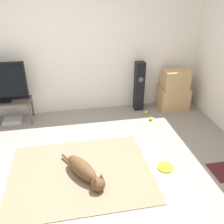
{
  "coord_description": "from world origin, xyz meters",
  "views": [
    {
      "loc": [
        -0.04,
        -2.51,
        2.3
      ],
      "look_at": [
        0.63,
        0.98,
        0.45
      ],
      "focal_mm": 40.0,
      "sensor_mm": 36.0,
      "label": 1
    }
  ],
  "objects_px": {
    "tv_stand": "(3,104)",
    "tennis_ball_near_speaker": "(146,112)",
    "floor_speaker": "(139,86)",
    "game_console": "(13,120)",
    "frisbee": "(165,167)",
    "cardboard_box_lower": "(173,98)",
    "dog": "(84,171)",
    "tennis_ball_by_boxes": "(151,119)",
    "cardboard_box_upper": "(175,79)"
  },
  "relations": [
    {
      "from": "floor_speaker",
      "to": "tv_stand",
      "type": "xyz_separation_m",
      "value": [
        -2.55,
        -0.08,
        -0.12
      ]
    },
    {
      "from": "cardboard_box_lower",
      "to": "tennis_ball_by_boxes",
      "type": "distance_m",
      "value": 0.77
    },
    {
      "from": "cardboard_box_upper",
      "to": "tv_stand",
      "type": "distance_m",
      "value": 3.25
    },
    {
      "from": "tennis_ball_by_boxes",
      "to": "tennis_ball_near_speaker",
      "type": "height_order",
      "value": "same"
    },
    {
      "from": "dog",
      "to": "tv_stand",
      "type": "distance_m",
      "value": 2.2
    },
    {
      "from": "cardboard_box_upper",
      "to": "floor_speaker",
      "type": "xyz_separation_m",
      "value": [
        -0.7,
        0.1,
        -0.13
      ]
    },
    {
      "from": "frisbee",
      "to": "tv_stand",
      "type": "height_order",
      "value": "tv_stand"
    },
    {
      "from": "cardboard_box_lower",
      "to": "game_console",
      "type": "distance_m",
      "value": 3.14
    },
    {
      "from": "dog",
      "to": "frisbee",
      "type": "height_order",
      "value": "dog"
    },
    {
      "from": "cardboard_box_lower",
      "to": "tv_stand",
      "type": "xyz_separation_m",
      "value": [
        -3.25,
        -0.0,
        0.15
      ]
    },
    {
      "from": "floor_speaker",
      "to": "game_console",
      "type": "relative_size",
      "value": 3.03
    },
    {
      "from": "tennis_ball_by_boxes",
      "to": "tv_stand",
      "type": "bearing_deg",
      "value": 170.68
    },
    {
      "from": "frisbee",
      "to": "tv_stand",
      "type": "relative_size",
      "value": 0.22
    },
    {
      "from": "dog",
      "to": "tennis_ball_near_speaker",
      "type": "xyz_separation_m",
      "value": [
        1.36,
        1.6,
        -0.09
      ]
    },
    {
      "from": "tennis_ball_near_speaker",
      "to": "game_console",
      "type": "bearing_deg",
      "value": 176.71
    },
    {
      "from": "dog",
      "to": "cardboard_box_upper",
      "type": "relative_size",
      "value": 1.7
    },
    {
      "from": "tennis_ball_by_boxes",
      "to": "game_console",
      "type": "bearing_deg",
      "value": 170.67
    },
    {
      "from": "dog",
      "to": "tennis_ball_by_boxes",
      "type": "distance_m",
      "value": 1.9
    },
    {
      "from": "dog",
      "to": "tv_stand",
      "type": "xyz_separation_m",
      "value": [
        -1.29,
        1.76,
        0.25
      ]
    },
    {
      "from": "dog",
      "to": "cardboard_box_lower",
      "type": "height_order",
      "value": "cardboard_box_lower"
    },
    {
      "from": "floor_speaker",
      "to": "tv_stand",
      "type": "bearing_deg",
      "value": -178.11
    },
    {
      "from": "frisbee",
      "to": "cardboard_box_upper",
      "type": "height_order",
      "value": "cardboard_box_upper"
    },
    {
      "from": "tennis_ball_by_boxes",
      "to": "cardboard_box_lower",
      "type": "bearing_deg",
      "value": 35.96
    },
    {
      "from": "tv_stand",
      "to": "game_console",
      "type": "relative_size",
      "value": 3.1
    },
    {
      "from": "dog",
      "to": "game_console",
      "type": "relative_size",
      "value": 2.58
    },
    {
      "from": "cardboard_box_lower",
      "to": "tv_stand",
      "type": "distance_m",
      "value": 3.25
    },
    {
      "from": "floor_speaker",
      "to": "cardboard_box_upper",
      "type": "bearing_deg",
      "value": -8.19
    },
    {
      "from": "frisbee",
      "to": "tennis_ball_by_boxes",
      "type": "distance_m",
      "value": 1.36
    },
    {
      "from": "cardboard_box_lower",
      "to": "tennis_ball_near_speaker",
      "type": "relative_size",
      "value": 8.75
    },
    {
      "from": "tv_stand",
      "to": "tennis_ball_near_speaker",
      "type": "relative_size",
      "value": 15.17
    },
    {
      "from": "floor_speaker",
      "to": "game_console",
      "type": "xyz_separation_m",
      "value": [
        -2.43,
        -0.1,
        -0.45
      ]
    },
    {
      "from": "cardboard_box_upper",
      "to": "game_console",
      "type": "bearing_deg",
      "value": -179.96
    },
    {
      "from": "dog",
      "to": "cardboard_box_upper",
      "type": "height_order",
      "value": "cardboard_box_upper"
    },
    {
      "from": "cardboard_box_lower",
      "to": "tennis_ball_by_boxes",
      "type": "relative_size",
      "value": 8.75
    },
    {
      "from": "frisbee",
      "to": "cardboard_box_upper",
      "type": "bearing_deg",
      "value": 64.59
    },
    {
      "from": "cardboard_box_upper",
      "to": "tennis_ball_near_speaker",
      "type": "distance_m",
      "value": 0.85
    },
    {
      "from": "frisbee",
      "to": "game_console",
      "type": "xyz_separation_m",
      "value": [
        -2.3,
        1.75,
        0.02
      ]
    },
    {
      "from": "cardboard_box_lower",
      "to": "game_console",
      "type": "xyz_separation_m",
      "value": [
        -3.14,
        -0.02,
        -0.18
      ]
    },
    {
      "from": "cardboard_box_upper",
      "to": "tennis_ball_by_boxes",
      "type": "xyz_separation_m",
      "value": [
        -0.59,
        -0.42,
        -0.59
      ]
    },
    {
      "from": "dog",
      "to": "tennis_ball_by_boxes",
      "type": "relative_size",
      "value": 12.59
    },
    {
      "from": "floor_speaker",
      "to": "tennis_ball_by_boxes",
      "type": "relative_size",
      "value": 14.82
    },
    {
      "from": "game_console",
      "to": "frisbee",
      "type": "bearing_deg",
      "value": -37.32
    },
    {
      "from": "tennis_ball_by_boxes",
      "to": "cardboard_box_upper",
      "type": "bearing_deg",
      "value": 35.25
    },
    {
      "from": "dog",
      "to": "tv_stand",
      "type": "height_order",
      "value": "tv_stand"
    },
    {
      "from": "cardboard_box_upper",
      "to": "tennis_ball_near_speaker",
      "type": "height_order",
      "value": "cardboard_box_upper"
    },
    {
      "from": "cardboard_box_lower",
      "to": "tv_stand",
      "type": "height_order",
      "value": "cardboard_box_lower"
    },
    {
      "from": "frisbee",
      "to": "game_console",
      "type": "height_order",
      "value": "game_console"
    },
    {
      "from": "dog",
      "to": "cardboard_box_lower",
      "type": "bearing_deg",
      "value": 41.91
    },
    {
      "from": "dog",
      "to": "frisbee",
      "type": "xyz_separation_m",
      "value": [
        1.12,
        -0.01,
        -0.11
      ]
    },
    {
      "from": "dog",
      "to": "cardboard_box_lower",
      "type": "xyz_separation_m",
      "value": [
        1.96,
        1.76,
        0.1
      ]
    }
  ]
}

